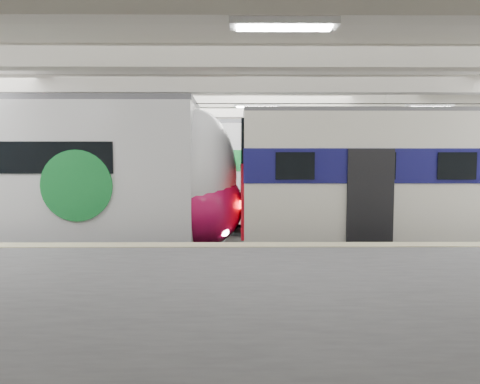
{
  "coord_description": "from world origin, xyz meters",
  "views": [
    {
      "loc": [
        -0.69,
        -12.03,
        2.87
      ],
      "look_at": [
        -0.59,
        1.0,
        2.0
      ],
      "focal_mm": 30.0,
      "sensor_mm": 36.0,
      "label": 1
    }
  ],
  "objects": [
    {
      "name": "station_hall",
      "position": [
        0.0,
        -1.74,
        3.24
      ],
      "size": [
        36.0,
        24.0,
        5.75
      ],
      "color": "black",
      "rests_on": "ground"
    },
    {
      "name": "modern_emu",
      "position": [
        -7.36,
        -0.0,
        2.35
      ],
      "size": [
        14.99,
        3.09,
        4.78
      ],
      "color": "silver",
      "rests_on": "ground"
    },
    {
      "name": "older_rer",
      "position": [
        6.15,
        0.0,
        2.34
      ],
      "size": [
        13.52,
        2.98,
        4.46
      ],
      "color": "white",
      "rests_on": "ground"
    },
    {
      "name": "far_train",
      "position": [
        -3.99,
        5.5,
        2.44
      ],
      "size": [
        14.99,
        3.36,
        4.73
      ],
      "rotation": [
        0.0,
        0.0,
        -0.02
      ],
      "color": "silver",
      "rests_on": "ground"
    }
  ]
}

